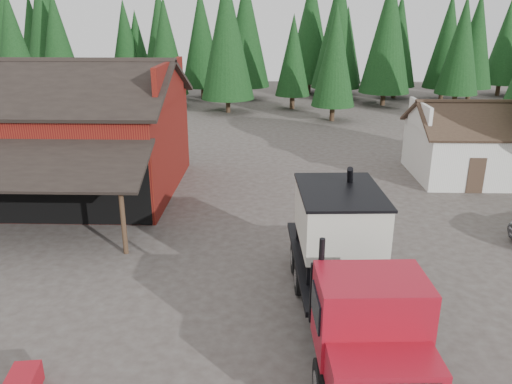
{
  "coord_description": "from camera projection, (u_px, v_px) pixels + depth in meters",
  "views": [
    {
      "loc": [
        0.27,
        -16.21,
        9.18
      ],
      "look_at": [
        -0.34,
        4.7,
        1.8
      ],
      "focal_mm": 35.0,
      "sensor_mm": 36.0,
      "label": 1
    }
  ],
  "objects": [
    {
      "name": "equip_box",
      "position": [
        23.0,
        384.0,
        12.75
      ],
      "size": [
        0.84,
        1.18,
        0.6
      ],
      "primitive_type": "cube",
      "rotation": [
        0.0,
        0.0,
        0.13
      ],
      "color": "maroon",
      "rests_on": "ground"
    },
    {
      "name": "conifer_backdrop",
      "position": [
        268.0,
        100.0,
        57.93
      ],
      "size": [
        76.0,
        16.0,
        16.0
      ],
      "primitive_type": null,
      "color": "black",
      "rests_on": "ground"
    },
    {
      "name": "farmhouse",
      "position": [
        484.0,
        150.0,
        29.69
      ],
      "size": [
        8.6,
        6.42,
        4.65
      ],
      "color": "silver",
      "rests_on": "ground"
    },
    {
      "name": "ground",
      "position": [
        262.0,
        281.0,
        18.34
      ],
      "size": [
        120.0,
        120.0,
        0.0
      ],
      "primitive_type": "plane",
      "color": "#423833",
      "rests_on": "ground"
    },
    {
      "name": "near_pine_a",
      "position": [
        14.0,
        50.0,
        43.21
      ],
      "size": [
        4.4,
        4.4,
        11.4
      ],
      "color": "#382619",
      "rests_on": "ground"
    },
    {
      "name": "near_pine_d",
      "position": [
        227.0,
        36.0,
        48.04
      ],
      "size": [
        5.28,
        5.28,
        13.4
      ],
      "color": "#382619",
      "rests_on": "ground"
    },
    {
      "name": "feed_truck",
      "position": [
        348.0,
        265.0,
        15.0
      ],
      "size": [
        3.34,
        10.17,
        4.54
      ],
      "rotation": [
        0.0,
        0.0,
        0.05
      ],
      "color": "black",
      "rests_on": "ground"
    },
    {
      "name": "red_barn",
      "position": [
        63.0,
        143.0,
        27.08
      ],
      "size": [
        12.8,
        13.63,
        7.18
      ],
      "color": "maroon",
      "rests_on": "ground"
    },
    {
      "name": "near_pine_b",
      "position": [
        335.0,
        55.0,
        44.5
      ],
      "size": [
        3.96,
        3.96,
        10.4
      ],
      "color": "#382619",
      "rests_on": "ground"
    }
  ]
}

